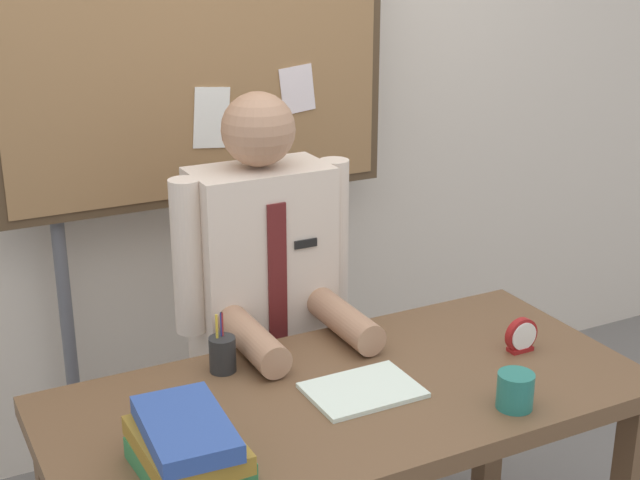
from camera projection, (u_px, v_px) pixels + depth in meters
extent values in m
cube|color=beige|center=(178.00, 77.00, 3.08)|extent=(6.40, 0.08, 2.70)
cube|color=brown|center=(349.00, 400.00, 2.27)|extent=(1.51, 0.71, 0.05)
cube|color=brown|center=(491.00, 412.00, 2.94)|extent=(0.07, 0.07, 0.70)
cube|color=#2D2D33|center=(266.00, 463.00, 2.88)|extent=(0.34, 0.30, 0.44)
cube|color=beige|center=(262.00, 291.00, 2.68)|extent=(0.40, 0.22, 0.75)
sphere|color=#A87A5B|center=(258.00, 129.00, 2.52)|extent=(0.21, 0.21, 0.21)
cylinder|color=beige|center=(188.00, 257.00, 2.52)|extent=(0.09, 0.09, 0.45)
cylinder|color=beige|center=(334.00, 232.00, 2.72)|extent=(0.09, 0.09, 0.45)
cylinder|color=#A87A5B|center=(253.00, 341.00, 2.41)|extent=(0.09, 0.30, 0.09)
cylinder|color=#A87A5B|center=(345.00, 321.00, 2.53)|extent=(0.09, 0.30, 0.09)
cube|color=#591919|center=(278.00, 286.00, 2.57)|extent=(0.06, 0.01, 0.49)
cube|color=black|center=(306.00, 244.00, 2.57)|extent=(0.07, 0.01, 0.02)
cube|color=#4C3823|center=(196.00, 36.00, 2.86)|extent=(1.32, 0.05, 1.08)
cube|color=olive|center=(197.00, 37.00, 2.85)|extent=(1.26, 0.04, 1.02)
cylinder|color=#59595E|center=(70.00, 352.00, 3.01)|extent=(0.04, 0.04, 1.00)
cylinder|color=#59595E|center=(325.00, 299.00, 3.43)|extent=(0.04, 0.04, 1.00)
cube|color=white|center=(212.00, 118.00, 2.93)|extent=(0.14, 0.00, 0.21)
cube|color=silver|center=(297.00, 89.00, 3.04)|extent=(0.14, 0.00, 0.17)
cube|color=#337F47|center=(189.00, 460.00, 1.92)|extent=(0.22, 0.25, 0.05)
cube|color=olive|center=(187.00, 444.00, 1.90)|extent=(0.20, 0.28, 0.04)
cube|color=#2D4C99|center=(186.00, 428.00, 1.88)|extent=(0.19, 0.30, 0.04)
cube|color=silver|center=(363.00, 390.00, 2.25)|extent=(0.27, 0.20, 0.01)
cylinder|color=maroon|center=(521.00, 335.00, 2.45)|extent=(0.10, 0.02, 0.10)
cylinder|color=white|center=(524.00, 337.00, 2.44)|extent=(0.08, 0.00, 0.08)
cube|color=maroon|center=(520.00, 349.00, 2.47)|extent=(0.07, 0.04, 0.01)
cylinder|color=#267266|center=(515.00, 391.00, 2.17)|extent=(0.09, 0.09, 0.09)
cylinder|color=#262626|center=(222.00, 354.00, 2.34)|extent=(0.07, 0.07, 0.09)
cylinder|color=#263399|center=(222.00, 338.00, 2.34)|extent=(0.01, 0.01, 0.15)
cylinder|color=maroon|center=(223.00, 338.00, 2.34)|extent=(0.01, 0.01, 0.15)
cylinder|color=gold|center=(217.00, 340.00, 2.33)|extent=(0.01, 0.01, 0.15)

